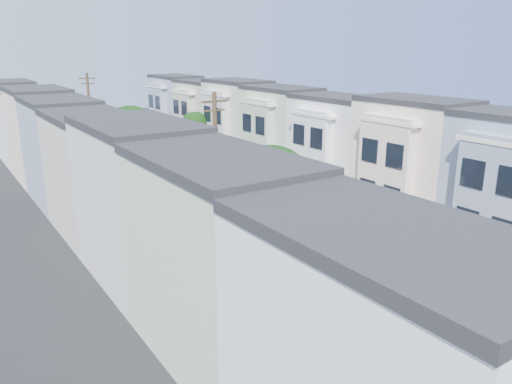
{
  "coord_description": "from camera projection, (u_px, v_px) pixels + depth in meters",
  "views": [
    {
      "loc": [
        -20.22,
        -23.34,
        12.6
      ],
      "look_at": [
        -0.53,
        6.4,
        2.2
      ],
      "focal_mm": 35.0,
      "sensor_mm": 36.0,
      "label": 1
    }
  ],
  "objects": [
    {
      "name": "ground",
      "position": [
        316.0,
        245.0,
        32.93
      ],
      "size": [
        160.0,
        160.0,
        0.0
      ],
      "primitive_type": "plane",
      "color": "black",
      "rests_on": "ground"
    },
    {
      "name": "road_slab",
      "position": [
        208.0,
        192.0,
        44.93
      ],
      "size": [
        12.0,
        70.0,
        0.02
      ],
      "primitive_type": "cube",
      "color": "black",
      "rests_on": "ground"
    },
    {
      "name": "curb_left",
      "position": [
        144.0,
        203.0,
        41.71
      ],
      "size": [
        0.3,
        70.0,
        0.15
      ],
      "primitive_type": "cube",
      "color": "gray",
      "rests_on": "ground"
    },
    {
      "name": "curb_right",
      "position": [
        264.0,
        182.0,
        48.12
      ],
      "size": [
        0.3,
        70.0,
        0.15
      ],
      "primitive_type": "cube",
      "color": "gray",
      "rests_on": "ground"
    },
    {
      "name": "sidewalk_left",
      "position": [
        129.0,
        205.0,
        41.02
      ],
      "size": [
        2.6,
        70.0,
        0.15
      ],
      "primitive_type": "cube",
      "color": "gray",
      "rests_on": "ground"
    },
    {
      "name": "sidewalk_right",
      "position": [
        275.0,
        180.0,
        48.81
      ],
      "size": [
        2.6,
        70.0,
        0.15
      ],
      "primitive_type": "cube",
      "color": "gray",
      "rests_on": "ground"
    },
    {
      "name": "centerline",
      "position": [
        208.0,
        192.0,
        44.94
      ],
      "size": [
        0.12,
        70.0,
        0.01
      ],
      "primitive_type": "cube",
      "color": "gold",
      "rests_on": "ground"
    },
    {
      "name": "townhouse_row_left",
      "position": [
        82.0,
        214.0,
        39.03
      ],
      "size": [
        5.0,
        70.0,
        8.5
      ],
      "primitive_type": "cube",
      "color": "white",
      "rests_on": "ground"
    },
    {
      "name": "townhouse_row_right",
      "position": [
        305.0,
        175.0,
        50.85
      ],
      "size": [
        5.0,
        70.0,
        8.5
      ],
      "primitive_type": "cube",
      "color": "white",
      "rests_on": "ground"
    },
    {
      "name": "tree_a",
      "position": [
        410.0,
        273.0,
        18.23
      ],
      "size": [
        4.21,
        4.21,
        6.78
      ],
      "color": "black",
      "rests_on": "ground"
    },
    {
      "name": "tree_b",
      "position": [
        269.0,
        192.0,
        25.24
      ],
      "size": [
        4.7,
        4.7,
        7.92
      ],
      "color": "black",
      "rests_on": "ground"
    },
    {
      "name": "tree_c",
      "position": [
        181.0,
        164.0,
        33.62
      ],
      "size": [
        4.7,
        4.7,
        7.41
      ],
      "color": "black",
      "rests_on": "ground"
    },
    {
      "name": "tree_d",
      "position": [
        130.0,
        135.0,
        41.24
      ],
      "size": [
        4.7,
        4.7,
        8.0
      ],
      "color": "black",
      "rests_on": "ground"
    },
    {
      "name": "tree_e",
      "position": [
        80.0,
        122.0,
        54.01
      ],
      "size": [
        4.7,
        4.7,
        7.17
      ],
      "color": "black",
      "rests_on": "ground"
    },
    {
      "name": "tree_far_r",
      "position": [
        196.0,
        125.0,
        60.3
      ],
      "size": [
        3.1,
        3.1,
        5.1
      ],
      "color": "black",
      "rests_on": "ground"
    },
    {
      "name": "utility_pole_near",
      "position": [
        216.0,
        177.0,
        29.75
      ],
      "size": [
        1.6,
        0.26,
        10.0
      ],
      "color": "#42301E",
      "rests_on": "ground"
    },
    {
      "name": "utility_pole_far",
      "position": [
        91.0,
        123.0,
        50.56
      ],
      "size": [
        1.6,
        0.26,
        10.0
      ],
      "color": "#42301E",
      "rests_on": "ground"
    },
    {
      "name": "fedex_truck",
      "position": [
        320.0,
        210.0,
        35.27
      ],
      "size": [
        2.16,
        5.62,
        2.7
      ],
      "rotation": [
        0.0,
        0.0,
        -0.09
      ],
      "color": "white",
      "rests_on": "ground"
    },
    {
      "name": "lead_sedan",
      "position": [
        262.0,
        192.0,
        42.56
      ],
      "size": [
        1.81,
        4.32,
        1.38
      ],
      "primitive_type": "imported",
      "rotation": [
        0.0,
        0.0,
        0.04
      ],
      "color": "black",
      "rests_on": "ground"
    },
    {
      "name": "parked_left_b",
      "position": [
        336.0,
        300.0,
        24.3
      ],
      "size": [
        2.63,
        5.41,
        1.48
      ],
      "primitive_type": "imported",
      "rotation": [
        0.0,
        0.0,
        -0.03
      ],
      "color": "black",
      "rests_on": "ground"
    },
    {
      "name": "parked_left_c",
      "position": [
        254.0,
        252.0,
        30.17
      ],
      "size": [
        1.58,
        4.12,
        1.33
      ],
      "primitive_type": "imported",
      "rotation": [
        0.0,
        0.0,
        0.0
      ],
      "color": "#A3A3A3",
      "rests_on": "ground"
    },
    {
      "name": "parked_left_d",
      "position": [
        178.0,
        207.0,
        38.74
      ],
      "size": [
        2.03,
        4.46,
        1.31
      ],
      "primitive_type": "imported",
      "rotation": [
        0.0,
        0.0,
        -0.04
      ],
      "color": "#4B1F11",
      "rests_on": "ground"
    },
    {
      "name": "parked_right_a",
      "position": [
        453.0,
        253.0,
        29.86
      ],
      "size": [
        2.15,
        4.67,
        1.47
      ],
      "primitive_type": "imported",
      "rotation": [
        0.0,
        0.0,
        -0.09
      ],
      "color": "slate",
      "rests_on": "ground"
    },
    {
      "name": "parked_right_b",
      "position": [
        404.0,
        235.0,
        32.83
      ],
      "size": [
        2.62,
        5.14,
        1.39
      ],
      "primitive_type": "imported",
      "rotation": [
        0.0,
        0.0,
        -0.06
      ],
      "color": "white",
      "rests_on": "ground"
    },
    {
      "name": "parked_right_c",
      "position": [
        229.0,
        168.0,
        51.06
      ],
      "size": [
        2.12,
        4.81,
        1.43
      ],
      "primitive_type": "imported",
      "rotation": [
        0.0,
        0.0,
        0.03
      ],
      "color": "black",
      "rests_on": "ground"
    },
    {
      "name": "parked_right_d",
      "position": [
        187.0,
        152.0,
        58.76
      ],
      "size": [
        2.48,
        4.89,
        1.32
      ],
      "primitive_type": "imported",
      "rotation": [
        0.0,
        0.0,
        -0.06
      ],
      "color": "black",
      "rests_on": "ground"
    }
  ]
}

